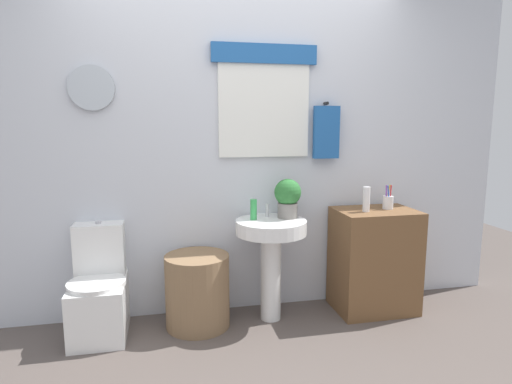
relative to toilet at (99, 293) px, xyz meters
name	(u,v)px	position (x,y,z in m)	size (l,w,h in m)	color
back_wall	(237,142)	(1.01, 0.26, 1.02)	(4.40, 0.18, 2.60)	silver
toilet	(99,293)	(0.00, 0.00, 0.00)	(0.38, 0.51, 0.77)	white
laundry_hamper	(198,291)	(0.67, -0.04, -0.03)	(0.46, 0.46, 0.53)	#846647
pedestal_sink	(271,245)	(1.21, -0.04, 0.28)	(0.52, 0.52, 0.76)	white
faucet	(267,210)	(1.21, 0.08, 0.52)	(0.03, 0.03, 0.10)	silver
wooden_cabinet	(374,260)	(2.04, -0.04, 0.11)	(0.60, 0.44, 0.80)	brown
soap_bottle	(254,209)	(1.09, 0.01, 0.54)	(0.05, 0.05, 0.15)	green
potted_plant	(288,197)	(1.35, 0.02, 0.63)	(0.20, 0.20, 0.29)	slate
lotion_bottle	(366,199)	(1.93, -0.08, 0.60)	(0.05, 0.05, 0.19)	white
toothbrush_cup	(388,202)	(2.15, -0.02, 0.56)	(0.08, 0.08, 0.19)	silver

